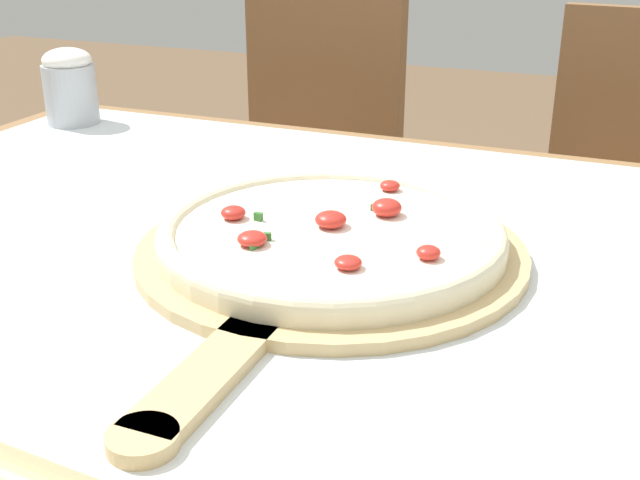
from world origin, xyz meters
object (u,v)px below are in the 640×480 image
pizza (331,234)px  chair_left (304,175)px  chair_right (635,218)px  pizza_peel (325,257)px  flour_cup (70,86)px

pizza → chair_left: 0.98m
pizza → chair_left: bearing=115.3°
chair_right → chair_left: bearing=-175.1°
pizza_peel → flour_cup: size_ratio=4.59×
pizza_peel → chair_left: 0.99m
flour_cup → pizza: bearing=-30.0°
chair_left → flour_cup: (-0.18, -0.52, 0.29)m
chair_left → flour_cup: bearing=-102.5°
pizza → chair_left: chair_left is taller
pizza → flour_cup: flour_cup is taller
chair_left → chair_right: same height
chair_left → flour_cup: chair_left is taller
pizza → chair_right: (0.29, 0.86, -0.25)m
pizza_peel → pizza: bearing=89.8°
pizza_peel → chair_right: 0.95m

